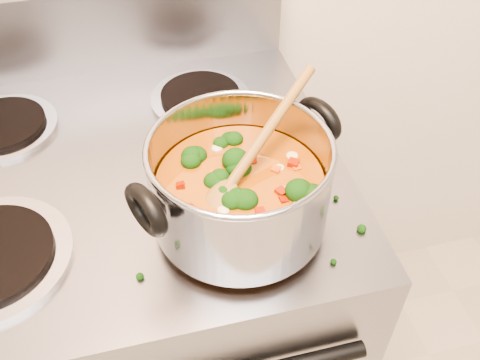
# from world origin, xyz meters

# --- Properties ---
(electric_range) EXTENTS (0.73, 0.66, 1.08)m
(electric_range) POSITION_xyz_m (-0.04, 1.16, 0.47)
(electric_range) COLOR gray
(electric_range) RESTS_ON ground
(stockpot) EXTENTS (0.30, 0.24, 0.15)m
(stockpot) POSITION_xyz_m (0.13, 1.00, 1.00)
(stockpot) COLOR #9B9BA2
(stockpot) RESTS_ON electric_range
(wooden_spoon) EXTENTS (0.21, 0.18, 0.11)m
(wooden_spoon) POSITION_xyz_m (0.14, 1.00, 1.03)
(wooden_spoon) COLOR olive
(wooden_spoon) RESTS_ON stockpot
(cooktop_crumbs) EXTENTS (0.31, 0.26, 0.01)m
(cooktop_crumbs) POSITION_xyz_m (0.18, 1.09, 0.92)
(cooktop_crumbs) COLOR black
(cooktop_crumbs) RESTS_ON electric_range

